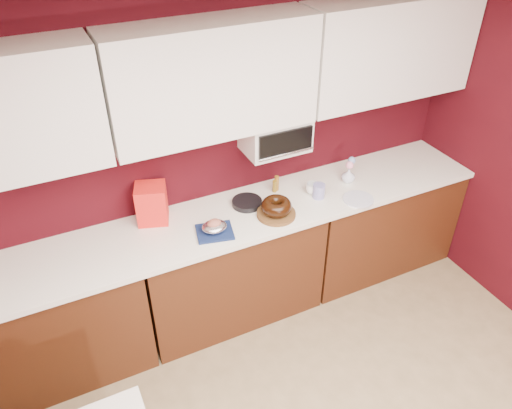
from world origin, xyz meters
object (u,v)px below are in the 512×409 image
at_px(coffee_mug, 313,187).
at_px(flower_vase, 348,175).
at_px(toaster_oven, 275,133).
at_px(pandoro_box, 152,204).
at_px(blue_jar, 319,191).
at_px(bundt_cake, 276,206).
at_px(foil_ham_nest, 214,227).

xyz_separation_m(coffee_mug, flower_vase, (0.33, 0.02, 0.01)).
distance_m(toaster_oven, coffee_mug, 0.52).
xyz_separation_m(pandoro_box, blue_jar, (1.17, -0.25, -0.08)).
bearing_deg(bundt_cake, blue_jar, 9.94).
relative_size(foil_ham_nest, coffee_mug, 1.68).
distance_m(toaster_oven, blue_jar, 0.54).
height_order(blue_jar, flower_vase, flower_vase).
relative_size(bundt_cake, pandoro_box, 0.77).
bearing_deg(blue_jar, coffee_mug, 100.09).
bearing_deg(coffee_mug, pandoro_box, 170.68).
bearing_deg(foil_ham_nest, coffee_mug, 8.82).
height_order(foil_ham_nest, flower_vase, flower_vase).
xyz_separation_m(coffee_mug, blue_jar, (0.01, -0.06, 0.00)).
bearing_deg(pandoro_box, flower_vase, 11.92).
height_order(bundt_cake, foil_ham_nest, bundt_cake).
xyz_separation_m(foil_ham_nest, blue_jar, (0.85, 0.07, -0.00)).
relative_size(foil_ham_nest, flower_vase, 1.36).
bearing_deg(toaster_oven, flower_vase, -13.96).
relative_size(pandoro_box, blue_jar, 2.55).
xyz_separation_m(blue_jar, flower_vase, (0.32, 0.08, 0.01)).
bearing_deg(bundt_cake, flower_vase, 12.10).
bearing_deg(toaster_oven, coffee_mug, -33.47).
distance_m(toaster_oven, foil_ham_nest, 0.78).
relative_size(bundt_cake, flower_vase, 1.72).
relative_size(toaster_oven, blue_jar, 4.17).
bearing_deg(toaster_oven, pandoro_box, 178.17).
height_order(foil_ham_nest, coffee_mug, coffee_mug).
distance_m(bundt_cake, flower_vase, 0.72).
relative_size(pandoro_box, coffee_mug, 2.73).
relative_size(blue_jar, flower_vase, 0.87).
height_order(toaster_oven, blue_jar, toaster_oven).
relative_size(toaster_oven, foil_ham_nest, 2.67).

